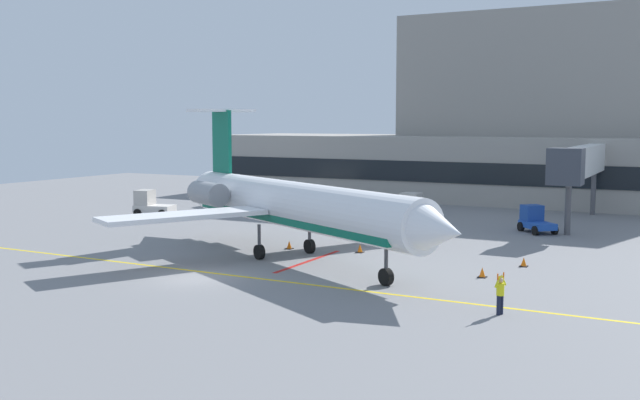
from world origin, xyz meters
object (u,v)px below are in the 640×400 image
at_px(regional_jet, 290,204).
at_px(fuel_tank, 245,192).
at_px(marshaller, 500,294).
at_px(baggage_tug, 151,204).
at_px(belt_loader, 408,206).
at_px(pushback_tractor, 535,220).

distance_m(regional_jet, fuel_tank, 27.55).
relative_size(fuel_tank, marshaller, 4.19).
relative_size(baggage_tug, belt_loader, 1.01).
bearing_deg(baggage_tug, pushback_tractor, 10.77).
relative_size(baggage_tug, fuel_tank, 0.48).
bearing_deg(regional_jet, fuel_tank, 129.61).
bearing_deg(pushback_tractor, baggage_tug, -169.23).
height_order(pushback_tractor, marshaller, pushback_tractor).
height_order(belt_loader, fuel_tank, fuel_tank).
distance_m(pushback_tractor, fuel_tank, 28.92).
bearing_deg(pushback_tractor, belt_loader, 160.21).
relative_size(baggage_tug, pushback_tractor, 1.11).
height_order(regional_jet, pushback_tractor, regional_jet).
distance_m(regional_jet, baggage_tug, 24.33).
bearing_deg(marshaller, pushback_tractor, 98.38).
relative_size(regional_jet, fuel_tank, 3.44).
bearing_deg(fuel_tank, belt_loader, 3.26).
relative_size(pushback_tractor, marshaller, 1.82).
relative_size(belt_loader, marshaller, 1.99).
bearing_deg(fuel_tank, pushback_tractor, -6.64).
bearing_deg(marshaller, belt_loader, 118.00).
bearing_deg(regional_jet, belt_loader, 91.97).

